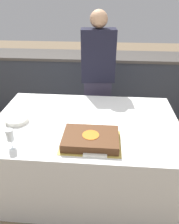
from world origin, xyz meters
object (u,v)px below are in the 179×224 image
object	(u,v)px
cake	(91,139)
plate_stack	(17,120)
wine_glass	(10,136)
person_cutting_cake	(98,80)

from	to	relation	value
cake	plate_stack	distance (m)	0.74
wine_glass	person_cutting_cake	distance (m)	1.34
plate_stack	person_cutting_cake	xyz separation A→B (m)	(0.70, 0.83, 0.08)
cake	person_cutting_cake	distance (m)	1.09
cake	person_cutting_cake	world-z (taller)	person_cutting_cake
wine_glass	person_cutting_cake	bearing A→B (deg)	63.53
cake	plate_stack	world-z (taller)	cake
person_cutting_cake	plate_stack	bearing A→B (deg)	44.99
cake	wine_glass	xyz separation A→B (m)	(-0.60, -0.11, 0.07)
person_cutting_cake	cake	bearing A→B (deg)	84.85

